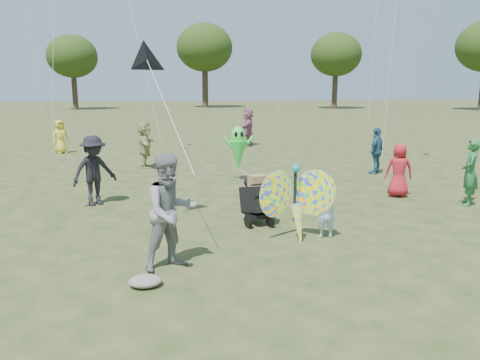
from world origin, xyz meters
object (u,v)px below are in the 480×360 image
object	(u,v)px
adult_man	(171,212)
jogging_stroller	(256,195)
crowd_a	(399,170)
crowd_j	(248,127)
child_girl	(326,211)
crowd_c	(376,151)
alien_kite	(238,150)
crowd_b	(94,171)
crowd_g	(60,137)
crowd_d	(145,145)
crowd_f	(470,172)
butterfly_kite	(296,203)

from	to	relation	value
adult_man	jogging_stroller	bearing A→B (deg)	24.69
crowd_a	crowd_j	distance (m)	11.46
child_girl	crowd_c	xyz separation A→B (m)	(3.80, 6.43, 0.25)
crowd_a	adult_man	bearing A→B (deg)	51.31
crowd_a	alien_kite	size ratio (longest dim) A/B	0.85
crowd_b	crowd_j	xyz separation A→B (m)	(5.52, 11.08, 0.05)
crowd_a	alien_kite	world-z (taller)	alien_kite
crowd_g	crowd_j	bearing A→B (deg)	-25.52
adult_man	jogging_stroller	distance (m)	3.06
crowd_c	crowd_b	bearing A→B (deg)	-25.66
child_girl	crowd_g	world-z (taller)	crowd_g
crowd_a	crowd_d	size ratio (longest dim) A/B	0.87
crowd_d	crowd_f	distance (m)	10.80
crowd_b	crowd_j	distance (m)	12.38
crowd_a	butterfly_kite	size ratio (longest dim) A/B	0.85
crowd_a	jogging_stroller	size ratio (longest dim) A/B	1.30
crowd_f	crowd_j	xyz separation A→B (m)	(-3.87, 12.29, 0.09)
child_girl	crowd_f	distance (m)	4.84
child_girl	crowd_f	world-z (taller)	crowd_f
crowd_c	jogging_stroller	world-z (taller)	crowd_c
crowd_b	crowd_d	size ratio (longest dim) A/B	1.04
butterfly_kite	child_girl	bearing A→B (deg)	6.18
crowd_f	crowd_b	bearing A→B (deg)	-64.85
adult_man	butterfly_kite	world-z (taller)	adult_man
child_girl	crowd_g	xyz separation A→B (m)	(-8.12, 12.83, 0.20)
child_girl	jogging_stroller	world-z (taller)	same
child_girl	crowd_j	distance (m)	14.34
alien_kite	adult_man	bearing A→B (deg)	-105.71
crowd_b	crowd_f	distance (m)	9.47
crowd_d	crowd_j	size ratio (longest dim) A/B	0.91
crowd_c	crowd_d	size ratio (longest dim) A/B	0.94
child_girl	alien_kite	bearing A→B (deg)	-82.68
butterfly_kite	alien_kite	distance (m)	5.94
adult_man	crowd_g	bearing A→B (deg)	81.46
adult_man	crowd_d	distance (m)	9.95
crowd_c	butterfly_kite	world-z (taller)	crowd_c
crowd_b	crowd_c	world-z (taller)	crowd_b
crowd_a	crowd_c	xyz separation A→B (m)	(0.76, 3.27, 0.06)
crowd_g	jogging_stroller	bearing A→B (deg)	-94.54
crowd_a	crowd_j	size ratio (longest dim) A/B	0.79
child_girl	crowd_j	bearing A→B (deg)	-94.71
crowd_a	crowd_f	distance (m)	1.75
jogging_stroller	butterfly_kite	xyz separation A→B (m)	(0.58, -1.29, 0.14)
crowd_f	crowd_d	bearing A→B (deg)	-95.47
crowd_c	crowd_j	distance (m)	8.56
adult_man	alien_kite	xyz separation A→B (m)	(1.99, 7.07, 0.00)
crowd_d	crowd_g	xyz separation A→B (m)	(-3.99, 4.15, -0.11)
crowd_d	alien_kite	size ratio (longest dim) A/B	0.98
alien_kite	child_girl	bearing A→B (deg)	-79.97
crowd_j	jogging_stroller	xyz separation A→B (m)	(-1.71, -13.10, -0.32)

